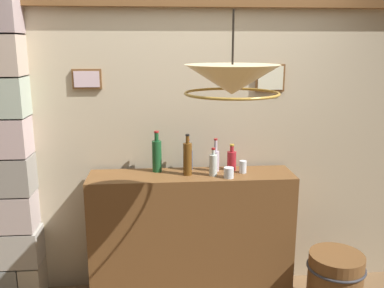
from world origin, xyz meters
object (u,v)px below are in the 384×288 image
liquor_bottle_brandy (213,164)px  liquor_bottle_vermouth (216,159)px  liquor_bottle_amaro (157,155)px  pendant_lamp (232,81)px  liquor_bottle_bourbon (188,159)px  glass_tumbler_highball (229,173)px  wooden_barrel (335,283)px  liquor_bottle_mezcal (188,158)px  liquor_bottle_gin (232,160)px  glass_tumbler_rocks (243,167)px

liquor_bottle_brandy → liquor_bottle_vermouth: liquor_bottle_vermouth is taller
liquor_bottle_brandy → liquor_bottle_amaro: bearing=161.6°
pendant_lamp → liquor_bottle_bourbon: bearing=102.8°
liquor_bottle_amaro → liquor_bottle_vermouth: 0.46m
glass_tumbler_highball → wooden_barrel: size_ratio=0.17×
liquor_bottle_amaro → wooden_barrel: size_ratio=0.67×
liquor_bottle_mezcal → liquor_bottle_amaro: 0.25m
liquor_bottle_amaro → liquor_bottle_vermouth: bearing=-3.3°
wooden_barrel → pendant_lamp: bearing=-155.0°
liquor_bottle_brandy → wooden_barrel: bearing=-15.0°
wooden_barrel → liquor_bottle_brandy: bearing=165.0°
liquor_bottle_bourbon → glass_tumbler_highball: bearing=-39.3°
liquor_bottle_brandy → liquor_bottle_gin: (0.16, 0.14, -0.01)m
liquor_bottle_vermouth → glass_tumbler_rocks: (0.21, -0.06, -0.05)m
liquor_bottle_bourbon → liquor_bottle_amaro: (-0.24, -0.03, 0.05)m
liquor_bottle_vermouth → liquor_bottle_gin: 0.13m
liquor_bottle_mezcal → pendant_lamp: size_ratio=0.58×
liquor_bottle_amaro → glass_tumbler_highball: (0.53, -0.20, -0.09)m
liquor_bottle_bourbon → glass_tumbler_rocks: (0.42, -0.12, -0.04)m
liquor_bottle_brandy → liquor_bottle_vermouth: 0.12m
liquor_bottle_mezcal → glass_tumbler_highball: bearing=-17.9°
liquor_bottle_mezcal → glass_tumbler_rocks: bearing=2.3°
wooden_barrel → glass_tumbler_highball: bearing=167.3°
liquor_bottle_vermouth → pendant_lamp: 1.03m
liquor_bottle_brandy → liquor_bottle_mezcal: bearing=170.1°
glass_tumbler_rocks → glass_tumbler_highball: 0.17m
liquor_bottle_bourbon → liquor_bottle_gin: bearing=-6.0°
liquor_bottle_bourbon → liquor_bottle_gin: 0.35m
liquor_bottle_brandy → glass_tumbler_rocks: 0.25m
pendant_lamp → liquor_bottle_brandy: bearing=90.9°
liquor_bottle_brandy → pendant_lamp: (0.01, -0.67, 0.68)m
liquor_bottle_brandy → pendant_lamp: 0.95m
liquor_bottle_amaro → wooden_barrel: (1.34, -0.39, -0.94)m
liquor_bottle_amaro → liquor_bottle_bourbon: bearing=7.2°
glass_tumbler_highball → wooden_barrel: 1.18m
liquor_bottle_brandy → liquor_bottle_bourbon: bearing=136.2°
liquor_bottle_mezcal → wooden_barrel: size_ratio=0.66×
liquor_bottle_amaro → glass_tumbler_rocks: liquor_bottle_amaro is taller
liquor_bottle_brandy → wooden_barrel: 1.30m
liquor_bottle_vermouth → wooden_barrel: (0.88, -0.36, -0.90)m
liquor_bottle_amaro → glass_tumbler_highball: 0.58m
liquor_bottle_mezcal → liquor_bottle_amaro: liquor_bottle_amaro is taller
liquor_bottle_gin → glass_tumbler_rocks: bearing=-48.9°
liquor_bottle_gin → liquor_bottle_brandy: bearing=-140.5°
liquor_bottle_brandy → liquor_bottle_gin: 0.21m
liquor_bottle_vermouth → glass_tumbler_highball: 0.20m
liquor_bottle_amaro → glass_tumbler_rocks: (0.66, -0.09, -0.08)m
liquor_bottle_mezcal → pendant_lamp: (0.20, -0.70, 0.64)m
liquor_bottle_brandy → liquor_bottle_gin: liquor_bottle_brandy is taller
liquor_bottle_amaro → wooden_barrel: bearing=-16.1°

